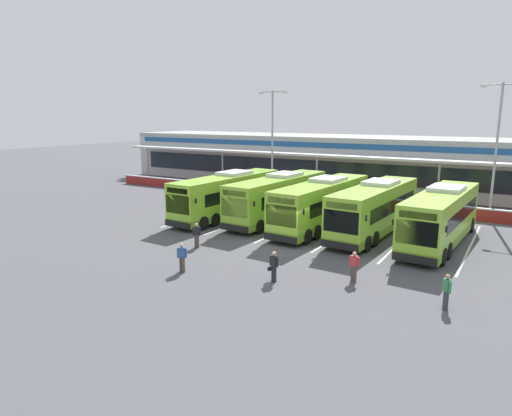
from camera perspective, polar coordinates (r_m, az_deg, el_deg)
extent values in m
plane|color=#4C4C51|center=(29.84, 3.69, -4.82)|extent=(200.00, 200.00, 0.00)
cube|color=#B7B7B2|center=(54.36, 17.00, 5.14)|extent=(70.00, 10.00, 5.50)
cube|color=#19232D|center=(49.59, 15.53, 4.11)|extent=(66.00, 0.08, 2.20)
cube|color=navy|center=(49.31, 15.71, 7.39)|extent=(68.00, 0.08, 0.60)
cube|color=beige|center=(47.97, 15.17, 6.18)|extent=(67.00, 3.00, 0.24)
cube|color=gray|center=(54.13, 17.19, 8.29)|extent=(70.00, 10.00, 0.50)
cylinder|color=#999999|center=(63.13, -13.53, 5.57)|extent=(0.20, 0.20, 4.20)
cylinder|color=#999999|center=(55.20, -4.25, 5.03)|extent=(0.20, 0.20, 4.20)
cylinder|color=#999999|center=(49.14, 7.68, 4.13)|extent=(0.20, 0.20, 4.20)
cylinder|color=#999999|center=(45.73, 22.09, 2.82)|extent=(0.20, 0.20, 4.20)
cube|color=maroon|center=(42.79, 12.67, 0.66)|extent=(60.00, 0.36, 1.00)
cube|color=#B2B2B2|center=(42.69, 12.71, 1.39)|extent=(60.00, 0.40, 0.10)
cube|color=#8CC633|center=(37.94, -3.61, 1.70)|extent=(3.24, 12.13, 3.19)
cube|color=olive|center=(38.19, -3.59, -0.24)|extent=(3.26, 12.15, 0.56)
cube|color=black|center=(38.21, -3.25, 2.15)|extent=(3.13, 9.73, 0.96)
cube|color=black|center=(33.51, -9.87, 0.47)|extent=(2.31, 0.23, 1.40)
cube|color=black|center=(33.32, -9.94, 2.15)|extent=(2.05, 0.20, 0.40)
cube|color=silver|center=(38.47, -2.73, 4.46)|extent=(2.21, 2.91, 0.28)
cube|color=black|center=(33.75, -9.91, -2.06)|extent=(2.46, 0.30, 0.44)
cube|color=black|center=(32.71, -7.64, 0.89)|extent=(0.09, 0.12, 0.36)
cube|color=black|center=(34.70, -11.22, 1.39)|extent=(0.09, 0.12, 0.36)
cylinder|color=black|center=(41.21, 1.66, 0.56)|extent=(0.38, 1.06, 1.04)
cylinder|color=black|center=(42.52, -1.05, 0.91)|extent=(0.38, 1.06, 1.04)
cylinder|color=black|center=(35.04, -5.25, -1.47)|extent=(0.38, 1.06, 1.04)
cylinder|color=black|center=(36.58, -8.14, -0.98)|extent=(0.38, 1.06, 1.04)
cylinder|color=black|center=(34.00, -6.75, -1.91)|extent=(0.38, 1.06, 1.04)
cylinder|color=black|center=(35.58, -9.66, -1.39)|extent=(0.38, 1.06, 1.04)
cube|color=#8CC633|center=(36.84, 2.85, 1.41)|extent=(3.24, 12.13, 3.19)
cube|color=olive|center=(37.09, 2.83, -0.59)|extent=(3.26, 12.15, 0.56)
cube|color=black|center=(37.13, 3.18, 1.87)|extent=(3.13, 9.73, 0.96)
cube|color=black|center=(31.98, -2.73, 0.10)|extent=(2.31, 0.23, 1.40)
cube|color=black|center=(31.78, -2.76, 1.86)|extent=(2.05, 0.20, 0.40)
cube|color=silver|center=(37.42, 3.68, 4.25)|extent=(2.21, 2.91, 0.28)
cube|color=black|center=(32.23, -2.82, -2.55)|extent=(2.46, 0.30, 0.44)
cube|color=black|center=(31.35, -0.23, 0.53)|extent=(0.09, 0.12, 0.36)
cube|color=black|center=(33.06, -4.38, 1.08)|extent=(0.09, 0.12, 0.36)
cylinder|color=black|center=(40.48, 7.69, 0.26)|extent=(0.38, 1.06, 1.04)
cylinder|color=black|center=(41.59, 4.75, 0.63)|extent=(0.38, 1.06, 1.04)
cylinder|color=black|center=(33.85, 1.72, -1.90)|extent=(0.38, 1.06, 1.04)
cylinder|color=black|center=(35.16, -1.56, -1.38)|extent=(0.38, 1.06, 1.04)
cylinder|color=black|center=(32.71, 0.40, -2.38)|extent=(0.38, 1.06, 1.04)
cylinder|color=black|center=(34.06, -2.94, -1.82)|extent=(0.38, 1.06, 1.04)
cube|color=#8CC633|center=(34.47, 8.33, 0.59)|extent=(3.24, 12.13, 3.19)
cube|color=olive|center=(34.74, 8.27, -1.54)|extent=(3.26, 12.15, 0.56)
cube|color=black|center=(34.78, 8.64, 1.09)|extent=(3.13, 9.73, 0.96)
cube|color=black|center=(29.31, 3.21, -0.98)|extent=(2.31, 0.23, 1.40)
cube|color=black|center=(29.10, 3.22, 0.94)|extent=(2.05, 0.20, 0.40)
cube|color=silver|center=(35.08, 9.14, 3.63)|extent=(2.21, 2.91, 0.28)
cube|color=black|center=(29.59, 3.06, -3.85)|extent=(2.46, 0.30, 0.44)
cube|color=black|center=(28.83, 6.05, -0.53)|extent=(0.09, 0.12, 0.36)
cube|color=black|center=(30.29, 1.20, 0.13)|extent=(0.09, 0.12, 0.36)
cylinder|color=black|center=(38.42, 12.90, -0.55)|extent=(0.38, 1.06, 1.04)
cylinder|color=black|center=(39.32, 9.67, -0.14)|extent=(0.38, 1.06, 1.04)
cylinder|color=black|center=(31.46, 7.64, -3.05)|extent=(0.38, 1.06, 1.04)
cylinder|color=black|center=(32.56, 3.88, -2.47)|extent=(0.38, 1.06, 1.04)
cylinder|color=black|center=(30.26, 6.44, -3.62)|extent=(0.38, 1.06, 1.04)
cylinder|color=black|center=(31.40, 2.59, -2.99)|extent=(0.38, 1.06, 1.04)
cube|color=#8CC633|center=(33.54, 14.82, 0.01)|extent=(3.24, 12.13, 3.19)
cube|color=olive|center=(33.83, 14.70, -2.17)|extent=(3.26, 12.15, 0.56)
cube|color=black|center=(33.87, 15.07, 0.53)|extent=(3.13, 9.73, 0.96)
cube|color=black|center=(28.09, 10.72, -1.73)|extent=(2.31, 0.23, 1.40)
cube|color=black|center=(27.87, 10.79, 0.27)|extent=(2.05, 0.20, 0.40)
cube|color=silver|center=(34.19, 15.54, 3.14)|extent=(2.21, 2.91, 0.28)
cube|color=black|center=(28.37, 10.52, -4.72)|extent=(2.46, 0.30, 0.44)
cube|color=black|center=(27.80, 13.78, -1.26)|extent=(0.09, 0.12, 0.36)
cube|color=black|center=(28.91, 8.39, -0.55)|extent=(0.09, 0.12, 0.36)
cylinder|color=black|center=(37.79, 18.78, -1.09)|extent=(0.38, 1.06, 1.04)
cylinder|color=black|center=(38.47, 15.36, -0.66)|extent=(0.38, 1.06, 1.04)
cylinder|color=black|center=(30.53, 14.76, -3.80)|extent=(0.38, 1.06, 1.04)
cylinder|color=black|center=(31.37, 10.65, -3.20)|extent=(0.38, 1.06, 1.04)
cylinder|color=black|center=(29.26, 13.83, -4.42)|extent=(0.38, 1.06, 1.04)
cylinder|color=black|center=(30.13, 9.57, -3.77)|extent=(0.38, 1.06, 1.04)
cube|color=#8CC633|center=(32.25, 22.40, -0.95)|extent=(3.24, 12.13, 3.19)
cube|color=olive|center=(32.55, 22.22, -3.20)|extent=(3.26, 12.15, 0.56)
cube|color=black|center=(32.59, 22.58, -0.40)|extent=(3.13, 9.73, 0.96)
cube|color=black|center=(26.56, 19.67, -2.99)|extent=(2.31, 0.23, 1.40)
cube|color=black|center=(26.33, 19.82, -0.89)|extent=(2.05, 0.20, 0.40)
cube|color=silver|center=(32.92, 23.00, 2.32)|extent=(2.21, 2.91, 0.28)
cube|color=black|center=(26.86, 19.39, -6.14)|extent=(2.46, 0.30, 0.44)
cube|color=black|center=(26.51, 22.96, -2.49)|extent=(0.09, 0.12, 0.36)
cube|color=black|center=(27.19, 16.96, -1.73)|extent=(0.09, 0.12, 0.36)
cylinder|color=black|center=(36.78, 25.57, -1.96)|extent=(0.38, 1.06, 1.04)
cylinder|color=black|center=(37.19, 21.95, -1.52)|extent=(0.38, 1.06, 1.04)
cylinder|color=black|center=(29.31, 23.13, -5.01)|extent=(0.38, 1.06, 1.04)
cylinder|color=black|center=(29.82, 18.63, -4.40)|extent=(0.38, 1.06, 1.04)
cylinder|color=black|center=(27.99, 22.55, -5.73)|extent=(0.38, 1.06, 1.04)
cylinder|color=black|center=(28.52, 17.85, -5.07)|extent=(0.38, 1.06, 1.04)
cube|color=silver|center=(40.21, -5.70, -0.53)|extent=(0.14, 13.00, 0.01)
cube|color=silver|center=(37.90, -0.59, -1.22)|extent=(0.14, 13.00, 0.01)
cube|color=silver|center=(35.93, 5.12, -1.99)|extent=(0.14, 13.00, 0.01)
cube|color=silver|center=(34.37, 11.44, -2.81)|extent=(0.14, 13.00, 0.01)
cube|color=silver|center=(33.27, 18.27, -3.66)|extent=(0.14, 13.00, 0.01)
cube|color=silver|center=(32.67, 25.47, -4.49)|extent=(0.14, 13.00, 0.01)
cube|color=black|center=(23.64, 2.23, -8.23)|extent=(0.18, 0.21, 0.84)
cube|color=black|center=(23.45, 2.33, -8.39)|extent=(0.18, 0.21, 0.84)
cube|color=black|center=(23.31, 2.29, -6.69)|extent=(0.38, 0.29, 0.56)
cube|color=black|center=(23.46, 1.89, -6.64)|extent=(0.11, 0.12, 0.54)
cube|color=black|center=(23.19, 2.70, -6.87)|extent=(0.11, 0.12, 0.54)
sphere|color=#DBB293|center=(23.19, 2.30, -5.78)|extent=(0.22, 0.22, 0.22)
cube|color=black|center=(23.67, 1.79, -7.65)|extent=(0.18, 0.30, 0.22)
cylinder|color=black|center=(23.61, 1.79, -7.24)|extent=(0.02, 0.02, 0.16)
cube|color=#4C4238|center=(25.28, -9.48, -7.04)|extent=(0.21, 0.23, 0.84)
cube|color=#4C4238|center=(25.14, -9.16, -7.13)|extent=(0.21, 0.23, 0.84)
cube|color=#2D5693|center=(25.00, -9.37, -5.56)|extent=(0.40, 0.36, 0.56)
cube|color=#2D5693|center=(25.04, -9.87, -5.62)|extent=(0.13, 0.13, 0.54)
cube|color=#2D5693|center=(24.97, -8.87, -5.63)|extent=(0.13, 0.13, 0.54)
sphere|color=tan|center=(24.89, -9.40, -4.71)|extent=(0.22, 0.22, 0.22)
cube|color=#33333D|center=(22.14, 22.92, -10.59)|extent=(0.23, 0.22, 0.84)
cube|color=#33333D|center=(21.95, 22.88, -10.78)|extent=(0.23, 0.22, 0.84)
cube|color=#387F4C|center=(21.80, 23.04, -8.98)|extent=(0.39, 0.40, 0.56)
cube|color=#387F4C|center=(21.98, 22.73, -8.86)|extent=(0.13, 0.13, 0.54)
cube|color=#387F4C|center=(21.64, 23.35, -9.24)|extent=(0.13, 0.13, 0.54)
sphere|color=tan|center=(21.67, 23.13, -8.01)|extent=(0.22, 0.22, 0.22)
cube|color=#4C4238|center=(29.68, -7.62, -4.15)|extent=(0.20, 0.22, 0.84)
cube|color=#4C4238|center=(29.53, -7.39, -4.23)|extent=(0.20, 0.22, 0.84)
cube|color=black|center=(29.42, -7.54, -2.88)|extent=(0.40, 0.33, 0.56)
cube|color=black|center=(29.49, -7.95, -2.91)|extent=(0.12, 0.13, 0.54)
cube|color=black|center=(29.37, -7.13, -2.95)|extent=(0.12, 0.13, 0.54)
sphere|color=tan|center=(29.33, -7.56, -2.14)|extent=(0.22, 0.22, 0.22)
cube|color=#4C4238|center=(24.10, 12.15, -8.09)|extent=(0.15, 0.19, 0.84)
cube|color=#4C4238|center=(23.94, 12.40, -8.24)|extent=(0.15, 0.19, 0.84)
cube|color=#B23838|center=(23.79, 12.35, -6.58)|extent=(0.35, 0.24, 0.56)
cube|color=#B23838|center=(23.88, 11.85, -6.56)|extent=(0.10, 0.10, 0.54)
cube|color=#B23838|center=(23.73, 12.84, -6.72)|extent=(0.10, 0.10, 0.54)
sphere|color=tan|center=(23.68, 12.39, -5.68)|extent=(0.22, 0.22, 0.22)
cylinder|color=#9E9EA3|center=(48.28, 2.07, 8.15)|extent=(0.20, 0.20, 11.00)
cylinder|color=#9E9EA3|center=(48.25, 2.12, 14.51)|extent=(2.80, 0.10, 0.10)
cube|color=silver|center=(48.93, 0.64, 14.36)|extent=(0.44, 0.28, 0.20)
cube|color=silver|center=(47.58, 3.64, 14.41)|extent=(0.44, 0.28, 0.20)
cylinder|color=#9E9EA3|center=(41.69, 28.11, 6.24)|extent=(0.20, 0.20, 11.00)
cylinder|color=#9E9EA3|center=(41.65, 28.83, 13.56)|extent=(2.80, 0.10, 0.10)
cube|color=silver|center=(41.74, 26.85, 13.60)|extent=(0.44, 0.28, 0.20)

